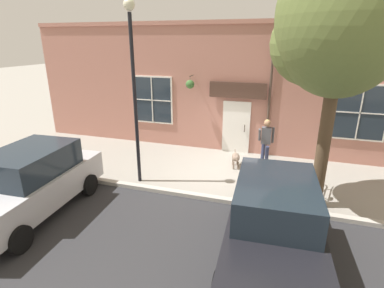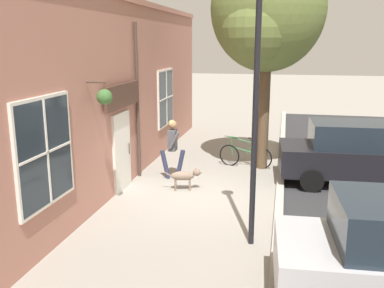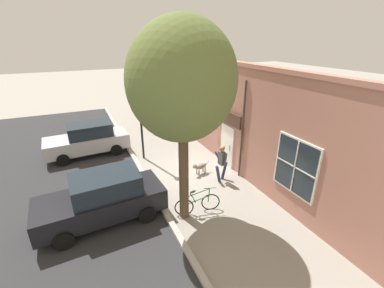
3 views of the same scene
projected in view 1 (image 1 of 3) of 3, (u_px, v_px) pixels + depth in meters
ground_plane at (222, 172)px, 10.46m from camera, size 90.00×90.00×0.00m
storefront_facade at (237, 89)px, 11.74m from camera, size 0.95×18.00×5.09m
pedestrian_walking at (266, 138)px, 10.74m from camera, size 0.71×0.55×1.73m
dog_on_leash at (236, 158)px, 10.69m from camera, size 1.03×0.41×0.62m
street_tree_by_curb at (337, 23)px, 6.90m from camera, size 3.36×3.11×6.72m
leaning_bicycle at (315, 184)px, 8.73m from camera, size 1.72×0.37×1.01m
parked_car_nearest_curb at (29, 183)px, 7.72m from camera, size 4.39×2.12×1.75m
parked_car_mid_block at (274, 223)px, 6.00m from camera, size 4.39×2.12×1.75m
street_lamp at (133, 72)px, 8.68m from camera, size 0.32×0.32×5.43m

